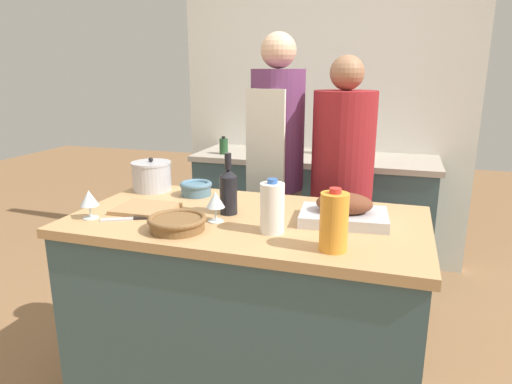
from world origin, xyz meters
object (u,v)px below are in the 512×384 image
Objects in this scene: wine_bottle_green at (228,190)px; knife_chef at (129,219)px; mixing_bowl at (196,188)px; wine_glass_right at (89,199)px; roasting_pan at (344,211)px; condiment_bottle_tall at (298,145)px; milk_jug at (272,208)px; stand_mixer at (342,135)px; condiment_bottle_short at (224,146)px; wicker_basket at (177,223)px; wine_glass_left at (215,200)px; person_cook_aproned at (277,166)px; person_cook_guest at (341,186)px; stock_pot at (152,176)px; juice_jug at (334,222)px; cutting_board at (146,209)px.

knife_chef is at bearing -151.35° from wine_bottle_green.
wine_glass_right reaches higher than mixing_bowl.
condiment_bottle_tall reaches higher than roasting_pan.
milk_jug is 1.02× the size of knife_chef.
wine_glass_right is (-0.53, -0.24, -0.02)m from wine_bottle_green.
stand_mixer is at bearing 66.19° from wine_glass_right.
milk_jug is at bearing -62.31° from condiment_bottle_short.
wine_glass_left is (0.10, 0.14, 0.06)m from wicker_basket.
condiment_bottle_short is at bearing 97.17° from knife_chef.
wicker_basket is at bearing -94.17° from condiment_bottle_tall.
person_cook_aproned is at bearing -109.58° from stand_mixer.
person_cook_aproned is 0.40m from person_cook_guest.
wine_bottle_green is 0.17× the size of person_cook_guest.
stock_pot is 0.91× the size of juice_jug.
mixing_bowl is 0.45× the size of stand_mixer.
stock_pot is 0.49m from wine_glass_right.
mixing_bowl is (0.26, -0.02, -0.04)m from stock_pot.
wicker_basket is at bearing -2.71° from wine_glass_right.
condiment_bottle_short is 0.08× the size of person_cook_guest.
condiment_bottle_short is (-1.07, 1.66, -0.05)m from juice_jug.
person_cook_guest reaches higher than wine_glass_left.
juice_jug is at bearing -83.51° from stand_mixer.
condiment_bottle_short is at bearing 97.93° from cutting_board.
wine_bottle_green is 1.63m from stand_mixer.
wine_glass_left is at bearing -54.21° from mixing_bowl.
cutting_board is 0.25m from wine_glass_right.
wine_bottle_green is (-0.24, 0.17, 0.01)m from milk_jug.
stand_mixer is (0.40, 1.87, 0.11)m from wicker_basket.
milk_jug is at bearing -140.81° from roasting_pan.
person_cook_guest is at bearing 48.30° from cutting_board.
milk_jug reaches higher than wine_glass_left.
condiment_bottle_tall is at bearing 85.83° from wicker_basket.
milk_jug reaches higher than wicker_basket.
wine_glass_right is (-0.01, -0.49, 0.01)m from stock_pot.
stand_mixer is (0.54, 1.38, 0.10)m from mixing_bowl.
mixing_bowl is at bearing -4.97° from stock_pot.
stock_pot reaches higher than mixing_bowl.
wine_glass_right is at bearing -156.00° from wine_bottle_green.
condiment_bottle_tall is 1.52× the size of condiment_bottle_short.
knife_chef is 0.13× the size of person_cook_guest.
milk_jug is at bearing -28.87° from stock_pot.
stand_mixer reaches higher than wicker_basket.
juice_jug is at bearing -17.78° from wine_glass_left.
cutting_board is 1.29× the size of stock_pot.
wine_glass_right is at bearing -134.83° from cutting_board.
wine_glass_right is at bearing -167.82° from knife_chef.
roasting_pan is 1.40× the size of wine_bottle_green.
wine_glass_left is at bearing -69.59° from condiment_bottle_short.
wine_bottle_green is at bearing 10.87° from cutting_board.
roasting_pan is at bearing -69.90° from condiment_bottle_tall.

